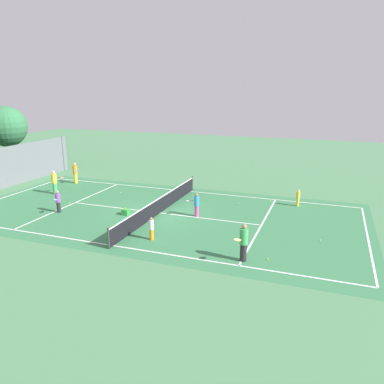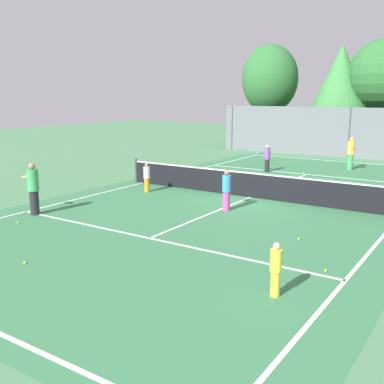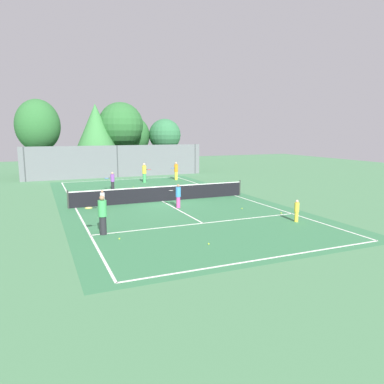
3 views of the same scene
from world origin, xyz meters
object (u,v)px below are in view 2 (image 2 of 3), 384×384
ball_crate (248,183)px  tennis_ball_3 (18,223)px  player_5 (351,153)px  tennis_ball_1 (299,239)px  tennis_ball_5 (304,173)px  tennis_ball_4 (25,263)px  player_4 (33,188)px  player_6 (147,177)px  tennis_ball_0 (166,184)px  tennis_ball_6 (326,271)px  player_2 (227,190)px  player_3 (267,158)px  player_1 (276,269)px  tennis_ball_2 (365,186)px

ball_crate → tennis_ball_3: ball_crate is taller
player_5 → ball_crate: 7.76m
tennis_ball_1 → tennis_ball_3: 8.69m
tennis_ball_1 → tennis_ball_5: 11.52m
ball_crate → tennis_ball_4: 11.51m
player_4 → ball_crate: player_4 is taller
player_6 → tennis_ball_0: player_6 is taller
tennis_ball_1 → tennis_ball_3: size_ratio=1.00×
player_4 → ball_crate: 9.22m
tennis_ball_3 → tennis_ball_6: (9.41, 1.38, 0.00)m
player_2 → player_3: 8.72m
player_1 → player_2: player_2 is taller
player_5 → ball_crate: player_5 is taller
tennis_ball_4 → tennis_ball_6: same height
player_2 → tennis_ball_2: player_2 is taller
tennis_ball_0 → player_2: bearing=-28.8°
player_3 → tennis_ball_3: player_3 is taller
player_6 → tennis_ball_3: player_6 is taller
tennis_ball_3 → tennis_ball_5: size_ratio=1.00×
player_5 → tennis_ball_1: (2.18, -13.38, -0.87)m
tennis_ball_1 → tennis_ball_5: bearing=109.5°
tennis_ball_1 → tennis_ball_3: same height
tennis_ball_0 → tennis_ball_5: 7.69m
player_1 → tennis_ball_5: size_ratio=17.26×
ball_crate → tennis_ball_1: (4.63, -6.05, -0.15)m
tennis_ball_0 → tennis_ball_1: same height
player_5 → tennis_ball_1: bearing=-80.8°
player_1 → tennis_ball_5: player_1 is taller
player_1 → tennis_ball_0: 12.01m
player_3 → player_4: bearing=-102.9°
player_1 → player_3: (-6.59, 14.04, 0.15)m
tennis_ball_5 → tennis_ball_6: bearing=-67.8°
player_1 → tennis_ball_0: player_1 is taller
player_4 → tennis_ball_2: 13.95m
tennis_ball_0 → tennis_ball_2: same height
player_3 → tennis_ball_0: bearing=-110.7°
player_4 → player_6: size_ratio=1.46×
tennis_ball_0 → tennis_ball_3: size_ratio=1.00×
tennis_ball_0 → tennis_ball_5: same height
player_4 → player_5: size_ratio=1.01×
player_1 → tennis_ball_1: player_1 is taller
ball_crate → tennis_ball_1: size_ratio=6.45×
tennis_ball_2 → player_2: bearing=-113.3°
tennis_ball_2 → tennis_ball_5: same height
player_3 → ball_crate: player_3 is taller
player_2 → player_5: (1.19, 11.54, 0.16)m
tennis_ball_3 → tennis_ball_5: (4.19, 14.17, 0.00)m
tennis_ball_3 → tennis_ball_1: bearing=22.4°
tennis_ball_4 → player_5: bearing=82.0°
tennis_ball_3 → player_1: bearing=-3.0°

